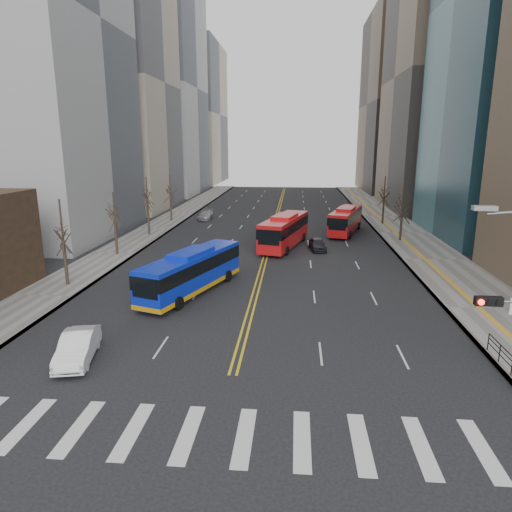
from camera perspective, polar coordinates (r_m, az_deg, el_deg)
ground at (r=20.34m, az=-5.02°, el=-21.41°), size 220.00×220.00×0.00m
sidewalk_right at (r=64.06m, az=17.92°, el=2.75°), size 7.00×130.00×0.15m
sidewalk_left at (r=65.42m, az=-12.54°, el=3.32°), size 5.00×130.00×0.15m
crosswalk at (r=20.34m, az=-5.02°, el=-21.40°), size 26.70×4.00×0.01m
centerline at (r=72.34m, az=2.48°, el=4.58°), size 0.55×100.00×0.01m
office_towers at (r=85.74m, az=3.19°, el=22.08°), size 83.00×134.00×58.00m
street_trees at (r=52.35m, az=-6.40°, el=6.30°), size 35.20×47.20×7.60m
blue_bus at (r=36.87m, az=-8.05°, el=-1.82°), size 6.37×12.12×3.48m
red_bus_near at (r=52.75m, az=3.58°, el=3.36°), size 5.66×12.29×3.78m
red_bus_far at (r=62.00m, az=11.14°, el=4.57°), size 5.56×11.26×3.49m
car_white at (r=27.55m, az=-21.40°, el=-10.54°), size 2.65×5.01×1.57m
car_dark_mid at (r=51.78m, az=7.68°, el=1.47°), size 2.13×4.20×1.37m
car_silver at (r=72.77m, az=-6.30°, el=5.12°), size 2.00×4.86×1.41m
car_dark_far at (r=76.51m, az=11.55°, el=5.33°), size 3.03×5.16×1.35m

